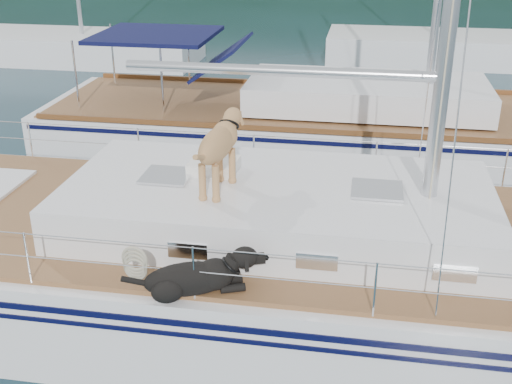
# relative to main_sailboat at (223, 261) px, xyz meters

# --- Properties ---
(ground) EXTENTS (120.00, 120.00, 0.00)m
(ground) POSITION_rel_main_sailboat_xyz_m (-0.09, 0.01, -0.68)
(ground) COLOR black
(ground) RESTS_ON ground
(main_sailboat) EXTENTS (12.00, 4.00, 14.01)m
(main_sailboat) POSITION_rel_main_sailboat_xyz_m (0.00, 0.00, 0.00)
(main_sailboat) COLOR white
(main_sailboat) RESTS_ON ground
(neighbor_sailboat) EXTENTS (11.00, 3.50, 13.30)m
(neighbor_sailboat) POSITION_rel_main_sailboat_xyz_m (0.64, 5.81, -0.05)
(neighbor_sailboat) COLOR white
(neighbor_sailboat) RESTS_ON ground
(bg_boat_west) EXTENTS (8.00, 3.00, 11.65)m
(bg_boat_west) POSITION_rel_main_sailboat_xyz_m (-8.09, 14.01, -0.23)
(bg_boat_west) COLOR white
(bg_boat_west) RESTS_ON ground
(bg_boat_center) EXTENTS (7.20, 3.00, 11.65)m
(bg_boat_center) POSITION_rel_main_sailboat_xyz_m (3.91, 16.01, -0.23)
(bg_boat_center) COLOR white
(bg_boat_center) RESTS_ON ground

